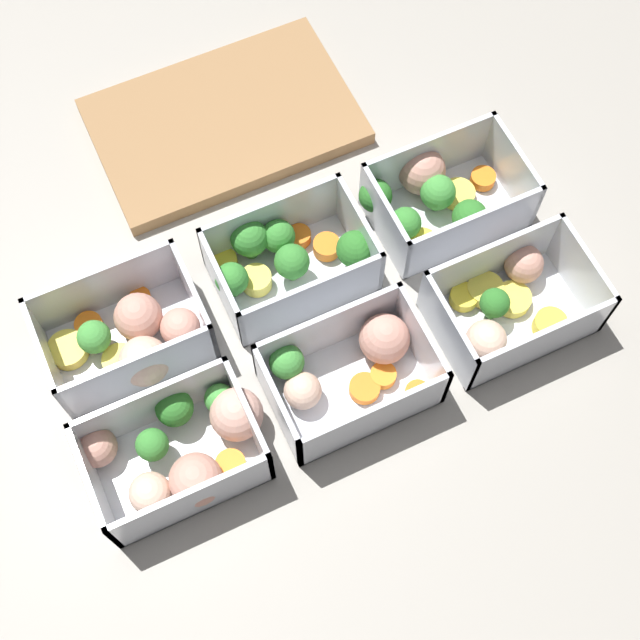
# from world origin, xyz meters

# --- Properties ---
(ground_plane) EXTENTS (4.00, 4.00, 0.00)m
(ground_plane) POSITION_xyz_m (0.00, 0.00, 0.00)
(ground_plane) COLOR gray
(container_near_left) EXTENTS (0.19, 0.12, 0.07)m
(container_near_left) POSITION_xyz_m (-0.17, -0.06, 0.03)
(container_near_left) COLOR silver
(container_near_left) RESTS_ON ground_plane
(container_near_center) EXTENTS (0.15, 0.10, 0.07)m
(container_near_center) POSITION_xyz_m (0.00, -0.06, 0.03)
(container_near_center) COLOR silver
(container_near_center) RESTS_ON ground_plane
(container_near_right) EXTENTS (0.15, 0.11, 0.07)m
(container_near_right) POSITION_xyz_m (0.17, -0.06, 0.02)
(container_near_right) COLOR silver
(container_near_right) RESTS_ON ground_plane
(container_far_left) EXTENTS (0.16, 0.12, 0.07)m
(container_far_left) POSITION_xyz_m (-0.17, 0.06, 0.03)
(container_far_left) COLOR silver
(container_far_left) RESTS_ON ground_plane
(container_far_center) EXTENTS (0.16, 0.11, 0.07)m
(container_far_center) POSITION_xyz_m (-0.00, 0.07, 0.03)
(container_far_center) COLOR silver
(container_far_center) RESTS_ON ground_plane
(container_far_right) EXTENTS (0.16, 0.12, 0.07)m
(container_far_right) POSITION_xyz_m (0.17, 0.07, 0.03)
(container_far_right) COLOR silver
(container_far_right) RESTS_ON ground_plane
(cutting_board) EXTENTS (0.28, 0.18, 0.02)m
(cutting_board) POSITION_xyz_m (0.01, 0.27, 0.01)
(cutting_board) COLOR olive
(cutting_board) RESTS_ON ground_plane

